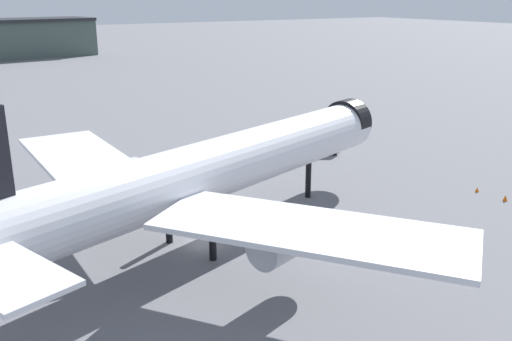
% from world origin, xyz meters
% --- Properties ---
extents(ground, '(900.00, 900.00, 0.00)m').
position_xyz_m(ground, '(0.00, 0.00, 0.00)').
color(ground, slate).
extents(airliner_near_gate, '(63.62, 56.65, 18.03)m').
position_xyz_m(airliner_near_gate, '(0.42, -0.04, 7.94)').
color(airliner_near_gate, white).
rests_on(airliner_near_gate, ground).
extents(service_truck_front, '(5.89, 4.83, 3.00)m').
position_xyz_m(service_truck_front, '(33.01, 21.98, 1.59)').
color(service_truck_front, black).
rests_on(service_truck_front, ground).
extents(traffic_cone_near_nose, '(0.62, 0.62, 0.78)m').
position_xyz_m(traffic_cone_near_nose, '(39.24, -8.59, 0.39)').
color(traffic_cone_near_nose, '#F2600C').
rests_on(traffic_cone_near_nose, ground).
extents(traffic_cone_wingtip, '(0.52, 0.52, 0.65)m').
position_xyz_m(traffic_cone_wingtip, '(39.09, -4.39, 0.33)').
color(traffic_cone_wingtip, '#F2600C').
rests_on(traffic_cone_wingtip, ground).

